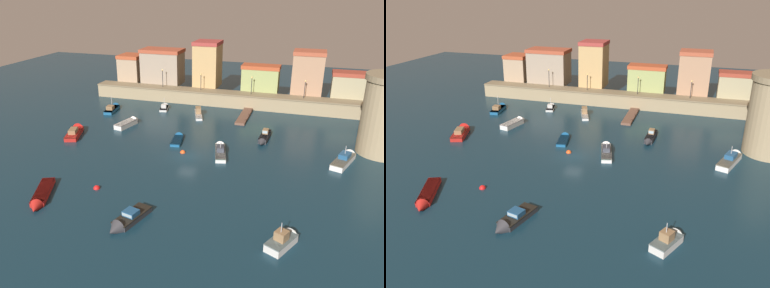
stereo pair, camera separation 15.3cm
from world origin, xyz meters
TOP-DOWN VIEW (x-y plane):
  - ground_plane at (0.00, 0.00)m, footprint 143.97×143.97m
  - quay_wall at (0.00, 25.63)m, footprint 55.56×3.58m
  - old_town_backdrop at (-2.35, 29.67)m, footprint 49.90×5.73m
  - pier_dock at (4.60, 19.40)m, footprint 1.69×9.20m
  - quay_lamp_0 at (-13.60, 25.63)m, footprint 0.32×0.32m
  - quay_lamp_1 at (-5.46, 25.63)m, footprint 0.32×0.32m
  - quay_lamp_2 at (4.63, 25.63)m, footprint 0.32×0.32m
  - quay_lamp_3 at (14.44, 25.63)m, footprint 0.32×0.32m
  - moored_boat_0 at (-3.22, 5.41)m, footprint 2.21×5.20m
  - moored_boat_1 at (-3.83, 18.31)m, footprint 3.32×6.71m
  - moored_boat_2 at (-13.47, 9.33)m, footprint 2.70×5.87m
  - moored_boat_3 at (-11.09, 20.02)m, footprint 2.22×4.47m
  - moored_boat_4 at (9.50, 9.15)m, footprint 1.50×6.06m
  - moored_boat_5 at (-0.65, -17.59)m, footprint 2.99×5.85m
  - moored_boat_6 at (-19.80, 2.96)m, footprint 3.92×6.91m
  - moored_boat_7 at (14.78, -16.14)m, footprint 3.30×4.59m
  - moored_boat_8 at (-20.16, 16.27)m, footprint 2.35×6.25m
  - moored_boat_9 at (4.12, 2.78)m, footprint 3.11×7.18m
  - moored_boat_10 at (-11.95, -16.06)m, footprint 4.26×7.20m
  - moored_boat_11 at (21.06, 4.68)m, footprint 3.99×7.28m
  - mooring_buoy_0 at (-7.25, -12.02)m, footprint 0.78×0.78m
  - mooring_buoy_1 at (-0.94, 0.97)m, footprint 0.75×0.75m

SIDE VIEW (x-z plane):
  - ground_plane at x=0.00m, z-range 0.00..0.00m
  - mooring_buoy_0 at x=-7.25m, z-range -0.39..0.39m
  - mooring_buoy_1 at x=-0.94m, z-range -0.38..0.38m
  - pier_dock at x=4.60m, z-range -0.14..0.56m
  - moored_boat_0 at x=-3.22m, z-range -0.41..0.92m
  - moored_boat_10 at x=-11.95m, z-range -0.40..1.01m
  - moored_boat_3 at x=-11.09m, z-range -1.02..1.66m
  - moored_boat_5 at x=-0.65m, z-range -0.45..1.21m
  - moored_boat_9 at x=4.12m, z-range -0.78..1.56m
  - moored_boat_8 at x=-20.16m, z-range -1.29..2.08m
  - moored_boat_6 at x=-19.80m, z-range -0.49..1.38m
  - moored_boat_2 at x=-13.47m, z-range -0.31..1.20m
  - moored_boat_1 at x=-3.83m, z-range -0.47..1.40m
  - moored_boat_4 at x=9.50m, z-range -0.33..1.32m
  - moored_boat_11 at x=21.06m, z-range -0.93..1.95m
  - moored_boat_7 at x=14.78m, z-range -0.96..2.05m
  - quay_wall at x=0.00m, z-range 0.01..2.75m
  - quay_lamp_1 at x=-5.46m, z-range 3.30..6.61m
  - quay_lamp_3 at x=14.44m, z-range 3.30..6.66m
  - quay_lamp_2 at x=4.63m, z-range 3.30..6.68m
  - quay_lamp_0 at x=-13.60m, z-range 3.33..6.99m
  - old_town_backdrop at x=-2.35m, z-range 1.55..10.79m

